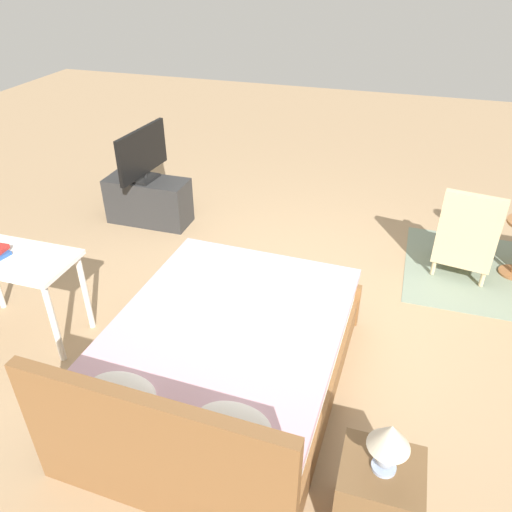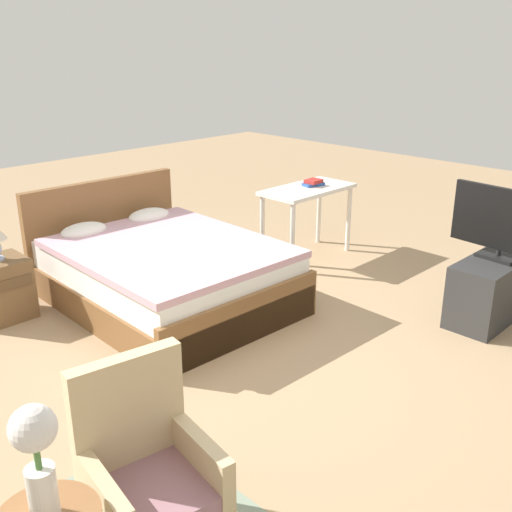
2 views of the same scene
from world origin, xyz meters
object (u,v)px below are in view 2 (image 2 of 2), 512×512
(bed, at_px, (162,271))
(tv_flatscreen, at_px, (503,223))
(flower_vase, at_px, (37,452))
(book_stack, at_px, (313,183))
(nightstand, at_px, (1,289))
(tv_stand, at_px, (493,288))
(armchair_by_window_right, at_px, (148,478))
(vanity_desk, at_px, (307,198))

(bed, relative_size, tv_flatscreen, 2.49)
(flower_vase, height_order, book_stack, flower_vase)
(nightstand, xyz_separation_m, book_stack, (3.09, -0.83, 0.54))
(tv_stand, bearing_deg, bed, 128.25)
(armchair_by_window_right, height_order, book_stack, armchair_by_window_right)
(tv_stand, xyz_separation_m, vanity_desk, (0.06, 2.11, 0.38))
(flower_vase, xyz_separation_m, tv_flatscreen, (4.02, 0.07, -0.04))
(armchair_by_window_right, relative_size, tv_stand, 0.96)
(flower_vase, bearing_deg, book_stack, 27.56)
(nightstand, xyz_separation_m, vanity_desk, (2.99, -0.84, 0.39))
(armchair_by_window_right, height_order, tv_stand, armchair_by_window_right)
(tv_flatscreen, relative_size, book_stack, 3.59)
(bed, bearing_deg, vanity_desk, -4.42)
(bed, height_order, vanity_desk, bed)
(tv_stand, relative_size, vanity_desk, 0.92)
(vanity_desk, distance_m, book_stack, 0.18)
(tv_flatscreen, bearing_deg, armchair_by_window_right, 179.10)
(tv_stand, bearing_deg, vanity_desk, 88.41)
(nightstand, relative_size, book_stack, 2.14)
(nightstand, bearing_deg, tv_stand, -45.21)
(nightstand, distance_m, tv_stand, 4.15)
(tv_stand, bearing_deg, armchair_by_window_right, 179.10)
(bed, distance_m, tv_flatscreen, 2.92)
(bed, xyz_separation_m, tv_flatscreen, (1.77, -2.25, 0.55))
(bed, bearing_deg, tv_stand, -51.75)
(tv_stand, relative_size, tv_flatscreen, 1.09)
(flower_vase, height_order, nightstand, flower_vase)
(bed, relative_size, book_stack, 8.92)
(flower_vase, height_order, tv_stand, flower_vase)
(bed, bearing_deg, nightstand, 148.75)
(vanity_desk, xyz_separation_m, book_stack, (0.10, 0.01, 0.15))
(flower_vase, relative_size, tv_flatscreen, 0.54)
(nightstand, relative_size, tv_stand, 0.55)
(nightstand, xyz_separation_m, tv_flatscreen, (2.93, -2.95, 0.58))
(vanity_desk, bearing_deg, nightstand, 164.24)
(bed, relative_size, armchair_by_window_right, 2.39)
(flower_vase, height_order, vanity_desk, flower_vase)
(armchair_by_window_right, relative_size, tv_flatscreen, 1.04)
(nightstand, bearing_deg, flower_vase, -109.90)
(flower_vase, height_order, tv_flatscreen, tv_flatscreen)
(tv_flatscreen, distance_m, vanity_desk, 2.12)
(bed, relative_size, tv_stand, 2.29)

